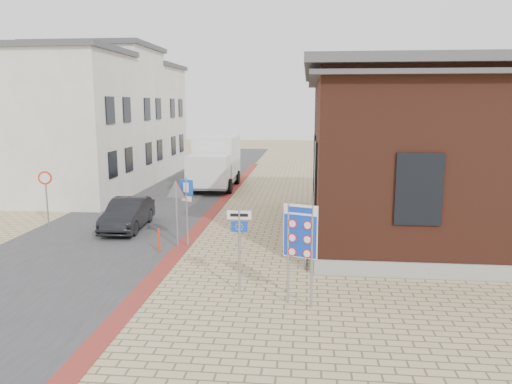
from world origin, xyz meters
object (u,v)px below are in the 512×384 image
at_px(border_sign, 300,234).
at_px(bollard, 159,241).
at_px(box_truck, 215,162).
at_px(parking_sign, 187,200).
at_px(essen_sign, 239,235).
at_px(sedan, 128,214).

xyz_separation_m(border_sign, bollard, (-5.14, 4.30, -1.54)).
xyz_separation_m(box_truck, border_sign, (5.70, -18.48, 0.30)).
xyz_separation_m(border_sign, parking_sign, (-4.30, 5.16, -0.17)).
bearing_deg(border_sign, bollard, 159.49).
bearing_deg(parking_sign, essen_sign, -37.25).
bearing_deg(bollard, essen_sign, -45.85).
xyz_separation_m(box_truck, essen_sign, (3.98, -17.71, 0.01)).
distance_m(box_truck, bollard, 14.25).
relative_size(essen_sign, parking_sign, 0.96).
xyz_separation_m(box_truck, bollard, (0.56, -14.18, -1.24)).
height_order(sedan, box_truck, box_truck).
distance_m(parking_sign, bollard, 1.83).
bearing_deg(sedan, parking_sign, -39.96).
xyz_separation_m(sedan, bollard, (2.35, -3.22, -0.22)).
distance_m(sedan, box_truck, 11.15).
bearing_deg(box_truck, bollard, -88.25).
xyz_separation_m(sedan, box_truck, (1.79, 10.96, 1.02)).
distance_m(border_sign, parking_sign, 6.72).
bearing_deg(bollard, border_sign, -39.89).
relative_size(border_sign, parking_sign, 1.04).
bearing_deg(bollard, sedan, 126.04).
xyz_separation_m(sedan, essen_sign, (5.77, -6.75, 1.03)).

